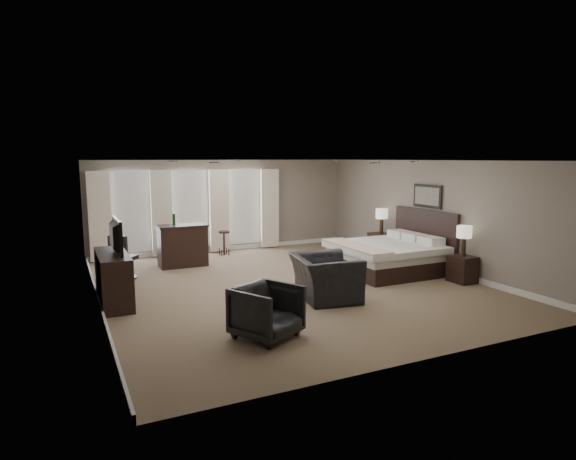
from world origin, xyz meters
name	(u,v)px	position (x,y,z in m)	size (l,w,h in m)	color
room	(288,224)	(0.00, 0.00, 1.30)	(7.60, 8.60, 2.64)	brown
window_bay	(191,211)	(-1.00, 4.11, 1.20)	(5.25, 0.20, 2.30)	silver
bed	(388,242)	(2.58, 0.00, 0.71)	(2.24, 2.14, 1.42)	silver
nightstand_near	(462,269)	(3.47, -1.45, 0.29)	(0.43, 0.53, 0.58)	black
nightstand_far	(381,245)	(3.47, 1.45, 0.33)	(0.49, 0.60, 0.65)	black
lamp_near	(464,241)	(3.47, -1.45, 0.90)	(0.32, 0.32, 0.65)	beige
lamp_far	(382,221)	(3.47, 1.45, 0.99)	(0.32, 0.32, 0.67)	beige
wall_art	(427,196)	(3.70, 0.00, 1.75)	(0.04, 0.96, 0.56)	slate
dresser	(113,278)	(-3.45, 0.16, 0.47)	(0.52, 1.62, 0.94)	black
tv	(112,249)	(-3.45, 0.16, 1.01)	(1.08, 0.62, 0.14)	black
armchair_near	(325,270)	(0.19, -1.25, 0.56)	(1.28, 0.83, 1.12)	black
armchair_far	(267,309)	(-1.58, -2.60, 0.44)	(0.85, 0.79, 0.87)	black
bar_counter	(183,245)	(-1.58, 2.71, 0.52)	(1.19, 0.62, 1.04)	black
bar_stool_left	(172,246)	(-1.63, 3.75, 0.35)	(0.33, 0.33, 0.69)	black
bar_stool_right	(224,243)	(-0.24, 3.57, 0.34)	(0.32, 0.32, 0.68)	black
desk_chair	(124,257)	(-3.05, 1.98, 0.50)	(0.51, 0.51, 1.00)	black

